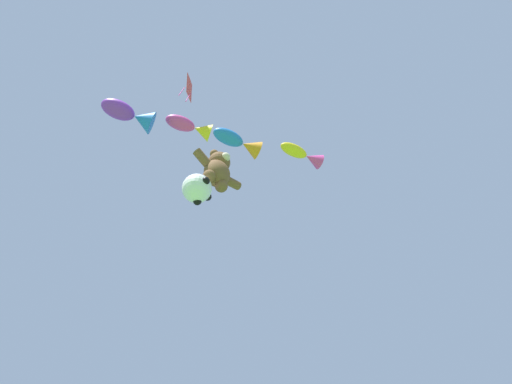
# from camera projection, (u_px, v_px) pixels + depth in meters

# --- Properties ---
(teddy_bear_kite) EXTENTS (2.13, 0.94, 2.16)m
(teddy_bear_kite) POSITION_uv_depth(u_px,v_px,m) (218.00, 170.00, 12.14)
(teddy_bear_kite) COLOR brown
(soccer_ball_kite) EXTENTS (1.02, 1.02, 0.94)m
(soccer_ball_kite) POSITION_uv_depth(u_px,v_px,m) (197.00, 189.00, 10.59)
(soccer_ball_kite) COLOR white
(fish_kite_goldfin) EXTENTS (2.09, 1.26, 0.70)m
(fish_kite_goldfin) POSITION_uv_depth(u_px,v_px,m) (303.00, 155.00, 15.28)
(fish_kite_goldfin) COLOR yellow
(fish_kite_cobalt) EXTENTS (2.24, 1.40, 0.84)m
(fish_kite_cobalt) POSITION_uv_depth(u_px,v_px,m) (239.00, 142.00, 14.69)
(fish_kite_cobalt) COLOR blue
(fish_kite_magenta) EXTENTS (2.10, 1.47, 0.80)m
(fish_kite_magenta) POSITION_uv_depth(u_px,v_px,m) (191.00, 127.00, 14.75)
(fish_kite_magenta) COLOR #E53F9E
(fish_kite_violet) EXTENTS (2.24, 1.55, 0.98)m
(fish_kite_violet) POSITION_uv_depth(u_px,v_px,m) (131.00, 115.00, 13.74)
(fish_kite_violet) COLOR purple
(diamond_kite) EXTENTS (0.98, 0.96, 2.75)m
(diamond_kite) POSITION_uv_depth(u_px,v_px,m) (189.00, 89.00, 15.46)
(diamond_kite) COLOR red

